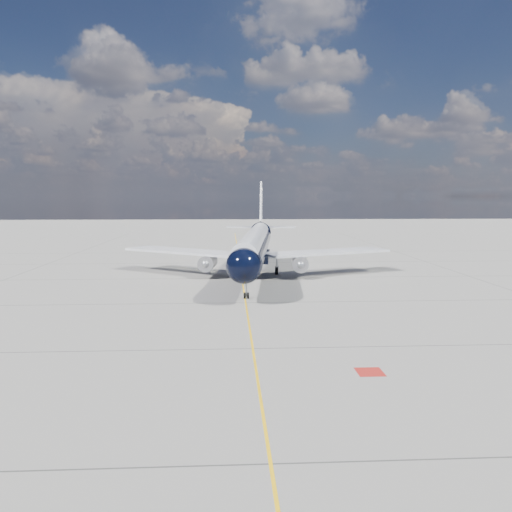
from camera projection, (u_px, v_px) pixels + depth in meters
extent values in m
plane|color=gray|center=(241.00, 272.00, 69.19)|extent=(320.00, 320.00, 0.00)
cube|color=yellow|center=(242.00, 278.00, 64.23)|extent=(0.16, 160.00, 0.01)
cube|color=maroon|center=(370.00, 372.00, 29.89)|extent=(1.60, 1.60, 0.01)
cylinder|color=black|center=(254.00, 247.00, 65.95)|extent=(7.15, 35.12, 3.49)
sphere|color=black|center=(244.00, 266.00, 47.71)|extent=(3.84, 3.84, 3.49)
cone|color=black|center=(261.00, 231.00, 87.31)|extent=(4.15, 6.77, 3.49)
cylinder|color=silver|center=(254.00, 240.00, 65.84)|extent=(6.58, 36.87, 2.73)
cube|color=black|center=(244.00, 261.00, 47.47)|extent=(2.31, 1.33, 0.51)
cube|color=silver|center=(184.00, 251.00, 67.91)|extent=(17.20, 13.69, 0.29)
cube|color=silver|center=(327.00, 252.00, 66.92)|extent=(18.09, 10.87, 0.29)
cube|color=black|center=(254.00, 256.00, 66.10)|extent=(4.81, 9.55, 0.92)
cylinder|color=#ACACB3|center=(208.00, 262.00, 64.66)|extent=(2.49, 4.42, 2.06)
cylinder|color=#ACACB3|center=(300.00, 263.00, 64.04)|extent=(2.49, 4.42, 2.06)
sphere|color=gray|center=(205.00, 264.00, 62.74)|extent=(1.11, 1.11, 1.01)
sphere|color=gray|center=(301.00, 265.00, 62.12)|extent=(1.11, 1.11, 1.01)
cube|color=silver|center=(208.00, 257.00, 64.76)|extent=(0.51, 2.95, 1.01)
cube|color=silver|center=(300.00, 257.00, 64.14)|extent=(0.51, 2.95, 1.01)
cube|color=silver|center=(261.00, 204.00, 86.30)|extent=(0.91, 5.83, 7.84)
cube|color=silver|center=(261.00, 227.00, 87.22)|extent=(12.20, 4.18, 0.20)
cylinder|color=gray|center=(246.00, 288.00, 51.23)|extent=(0.18, 0.18, 1.93)
cylinder|color=black|center=(245.00, 295.00, 51.33)|extent=(0.23, 0.66, 0.64)
cylinder|color=black|center=(248.00, 296.00, 51.31)|extent=(0.23, 0.66, 0.64)
cylinder|color=gray|center=(233.00, 265.00, 67.78)|extent=(0.26, 0.26, 1.75)
cylinder|color=gray|center=(277.00, 265.00, 67.48)|extent=(0.26, 0.26, 1.75)
cylinder|color=black|center=(233.00, 271.00, 67.37)|extent=(0.52, 1.05, 1.01)
cylinder|color=black|center=(234.00, 269.00, 68.37)|extent=(0.52, 1.05, 1.01)
cylinder|color=black|center=(277.00, 271.00, 67.06)|extent=(0.52, 1.05, 1.01)
cylinder|color=black|center=(277.00, 270.00, 68.06)|extent=(0.52, 1.05, 1.01)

